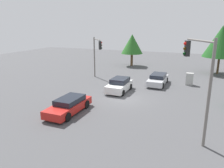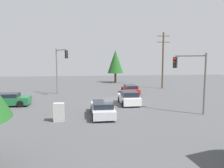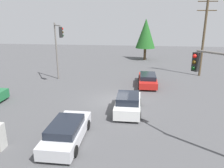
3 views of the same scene
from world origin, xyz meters
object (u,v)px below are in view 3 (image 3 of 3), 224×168
(sedan_silver, at_px, (67,131))
(traffic_signal_main, at_px, (222,84))
(traffic_signal_cross, at_px, (58,43))
(sedan_white, at_px, (128,104))
(sedan_red, at_px, (148,79))

(sedan_silver, distance_m, traffic_signal_main, 8.85)
(sedan_silver, xyz_separation_m, traffic_signal_cross, (4.75, -12.22, 3.75))
(traffic_signal_cross, bearing_deg, traffic_signal_main, 15.42)
(sedan_white, relative_size, sedan_red, 0.86)
(sedan_red, relative_size, traffic_signal_main, 0.86)
(sedan_silver, bearing_deg, traffic_signal_cross, 111.23)
(sedan_red, xyz_separation_m, traffic_signal_cross, (9.86, -0.33, 3.75))
(sedan_red, bearing_deg, traffic_signal_cross, 178.06)
(sedan_white, relative_size, sedan_silver, 0.86)
(sedan_red, bearing_deg, traffic_signal_main, -74.88)
(sedan_silver, xyz_separation_m, sedan_red, (-5.11, -11.89, 0.00))
(sedan_white, xyz_separation_m, traffic_signal_cross, (8.10, -7.65, 3.68))
(traffic_signal_cross, bearing_deg, sedan_white, 14.85)
(sedan_silver, height_order, sedan_red, sedan_silver)
(sedan_red, bearing_deg, sedan_silver, -113.25)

